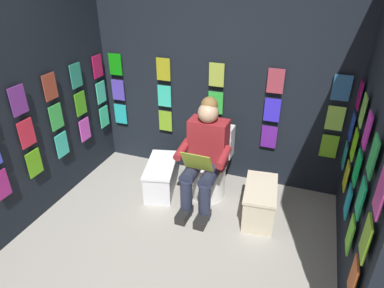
{
  "coord_description": "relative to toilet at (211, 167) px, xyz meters",
  "views": [
    {
      "loc": [
        -0.99,
        1.51,
        2.33
      ],
      "look_at": [
        -0.03,
        -1.09,
        0.85
      ],
      "focal_mm": 31.4,
      "sensor_mm": 36.0,
      "label": 1
    }
  ],
  "objects": [
    {
      "name": "display_wall_right",
      "position": [
        1.58,
        0.58,
        0.89
      ],
      "size": [
        0.14,
        1.98,
        2.45
      ],
      "color": "black",
      "rests_on": "ground"
    },
    {
      "name": "toilet",
      "position": [
        0.0,
        0.0,
        0.0
      ],
      "size": [
        0.41,
        0.56,
        0.77
      ],
      "rotation": [
        0.0,
        0.0,
        -0.02
      ],
      "color": "white",
      "rests_on": "ground"
    },
    {
      "name": "display_wall_left",
      "position": [
        -1.43,
        0.58,
        0.89
      ],
      "size": [
        0.14,
        1.98,
        2.45
      ],
      "color": "black",
      "rests_on": "ground"
    },
    {
      "name": "person_reading",
      "position": [
        0.0,
        0.23,
        0.27
      ],
      "size": [
        0.53,
        0.69,
        1.19
      ],
      "rotation": [
        0.0,
        0.0,
        -0.02
      ],
      "color": "maroon",
      "rests_on": "ground"
    },
    {
      "name": "display_wall_back",
      "position": [
        0.08,
        -0.46,
        0.9
      ],
      "size": [
        3.02,
        0.14,
        2.45
      ],
      "color": "black",
      "rests_on": "ground"
    },
    {
      "name": "comic_longbox_near",
      "position": [
        -0.61,
        0.26,
        -0.14
      ],
      "size": [
        0.38,
        0.61,
        0.37
      ],
      "rotation": [
        0.0,
        0.0,
        0.11
      ],
      "color": "beige",
      "rests_on": "ground"
    },
    {
      "name": "comic_longbox_far",
      "position": [
        0.54,
        0.16,
        -0.15
      ],
      "size": [
        0.46,
        0.7,
        0.35
      ],
      "rotation": [
        0.0,
        0.0,
        0.25
      ],
      "color": "silver",
      "rests_on": "ground"
    }
  ]
}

